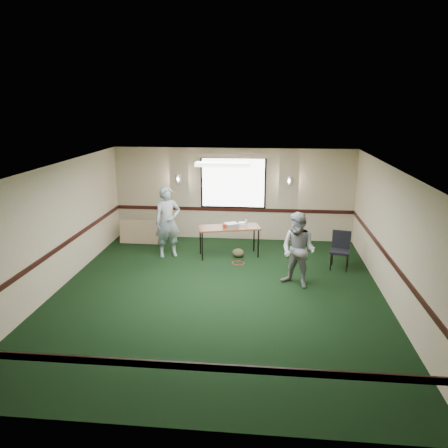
# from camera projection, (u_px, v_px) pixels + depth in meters

# --- Properties ---
(ground) EXTENTS (8.00, 8.00, 0.00)m
(ground) POSITION_uv_depth(u_px,v_px,m) (218.00, 294.00, 9.30)
(ground) COLOR black
(ground) RESTS_ON ground
(room_shell) EXTENTS (8.00, 8.02, 8.00)m
(room_shell) POSITION_uv_depth(u_px,v_px,m) (227.00, 201.00, 10.91)
(room_shell) COLOR tan
(room_shell) RESTS_ON ground
(folding_table) EXTENTS (1.71, 1.02, 0.80)m
(folding_table) POSITION_uv_depth(u_px,v_px,m) (229.00, 229.00, 11.46)
(folding_table) COLOR #552F18
(folding_table) RESTS_ON ground
(projector) EXTENTS (0.42, 0.41, 0.11)m
(projector) POSITION_uv_depth(u_px,v_px,m) (231.00, 225.00, 11.39)
(projector) COLOR gray
(projector) RESTS_ON folding_table
(game_console) EXTENTS (0.24, 0.21, 0.05)m
(game_console) POSITION_uv_depth(u_px,v_px,m) (243.00, 223.00, 11.68)
(game_console) COLOR white
(game_console) RESTS_ON folding_table
(red_cup) EXTENTS (0.07, 0.07, 0.11)m
(red_cup) POSITION_uv_depth(u_px,v_px,m) (224.00, 226.00, 11.31)
(red_cup) COLOR #AF280B
(red_cup) RESTS_ON folding_table
(water_bottle) EXTENTS (0.06, 0.06, 0.18)m
(water_bottle) POSITION_uv_depth(u_px,v_px,m) (246.00, 223.00, 11.43)
(water_bottle) COLOR #98CAF9
(water_bottle) RESTS_ON folding_table
(duffel_bag) EXTENTS (0.37, 0.31, 0.23)m
(duffel_bag) POSITION_uv_depth(u_px,v_px,m) (238.00, 253.00, 11.52)
(duffel_bag) COLOR #484129
(duffel_bag) RESTS_ON ground
(cable_coil) EXTENTS (0.37, 0.37, 0.02)m
(cable_coil) POSITION_uv_depth(u_px,v_px,m) (238.00, 263.00, 11.09)
(cable_coil) COLOR red
(cable_coil) RESTS_ON ground
(folded_table) EXTENTS (1.33, 0.23, 0.68)m
(folded_table) POSITION_uv_depth(u_px,v_px,m) (142.00, 232.00, 12.59)
(folded_table) COLOR tan
(folded_table) RESTS_ON ground
(conference_chair) EXTENTS (0.54, 0.56, 0.92)m
(conference_chair) POSITION_uv_depth(u_px,v_px,m) (341.00, 247.00, 10.68)
(conference_chair) COLOR black
(conference_chair) RESTS_ON ground
(person_left) EXTENTS (0.81, 0.70, 1.87)m
(person_left) POSITION_uv_depth(u_px,v_px,m) (168.00, 222.00, 11.41)
(person_left) COLOR #40678E
(person_left) RESTS_ON ground
(person_right) EXTENTS (1.03, 0.97, 1.67)m
(person_right) POSITION_uv_depth(u_px,v_px,m) (298.00, 250.00, 9.52)
(person_right) COLOR #7697B8
(person_right) RESTS_ON ground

